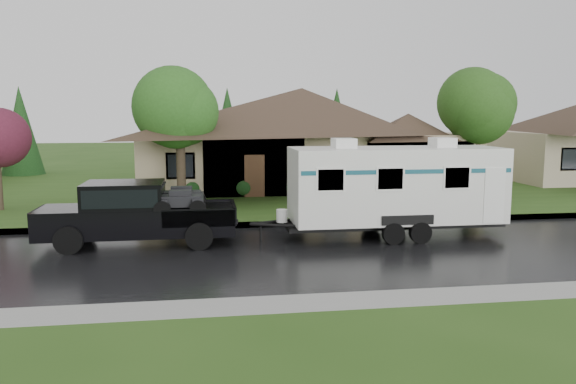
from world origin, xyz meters
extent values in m
plane|color=#2B4C18|center=(0.00, 0.00, 0.00)|extent=(140.00, 140.00, 0.00)
cube|color=black|center=(0.00, -2.00, 0.01)|extent=(140.00, 8.00, 0.01)
cube|color=gray|center=(0.00, 2.25, 0.07)|extent=(140.00, 0.50, 0.15)
cube|color=#2B4C18|center=(0.00, 15.00, 0.07)|extent=(140.00, 26.00, 0.15)
cube|color=tan|center=(2.00, 14.00, 1.65)|extent=(18.00, 10.00, 3.00)
pyramid|color=#392A1F|center=(2.00, 14.00, 5.75)|extent=(19.44, 10.80, 2.60)
cube|color=tan|center=(7.40, 11.00, 1.50)|extent=(5.76, 4.00, 2.70)
cylinder|color=#382B1E|center=(-4.74, 7.13, 1.48)|extent=(0.41, 0.41, 2.65)
sphere|color=#326C23|center=(-4.74, 7.13, 4.38)|extent=(3.67, 3.67, 3.67)
cylinder|color=#382B1E|center=(10.51, 9.17, 1.55)|extent=(0.43, 0.43, 2.80)
sphere|color=#315F1F|center=(10.51, 9.17, 4.61)|extent=(3.86, 3.86, 3.86)
sphere|color=#143814|center=(-4.30, 9.30, 0.65)|extent=(1.00, 1.00, 1.00)
sphere|color=#143814|center=(-1.78, 9.30, 0.65)|extent=(1.00, 1.00, 1.00)
sphere|color=#143814|center=(0.74, 9.30, 0.65)|extent=(1.00, 1.00, 1.00)
sphere|color=#143814|center=(3.26, 9.30, 0.65)|extent=(1.00, 1.00, 1.00)
sphere|color=#143814|center=(5.78, 9.30, 0.65)|extent=(1.00, 1.00, 1.00)
sphere|color=#143814|center=(8.30, 9.30, 0.65)|extent=(1.00, 1.00, 1.00)
cube|color=black|center=(-5.85, -0.14, 0.80)|extent=(6.19, 2.06, 0.89)
cube|color=black|center=(-8.12, -0.14, 1.08)|extent=(1.65, 2.01, 0.36)
cube|color=black|center=(-6.27, -0.14, 1.60)|extent=(2.48, 1.94, 0.93)
cube|color=black|center=(-6.27, -0.14, 1.65)|extent=(2.27, 1.98, 0.57)
cube|color=black|center=(-3.89, -0.14, 1.01)|extent=(2.27, 1.96, 0.06)
cylinder|color=black|center=(-7.81, -1.15, 0.43)|extent=(0.87, 0.33, 0.87)
cylinder|color=black|center=(-7.81, 0.88, 0.43)|extent=(0.87, 0.33, 0.87)
cylinder|color=black|center=(-3.89, -1.15, 0.43)|extent=(0.87, 0.33, 0.87)
cylinder|color=black|center=(-3.89, 0.88, 0.43)|extent=(0.87, 0.33, 0.87)
cube|color=silver|center=(2.85, -0.14, 1.83)|extent=(7.22, 2.48, 2.53)
cube|color=black|center=(2.85, -0.14, 0.41)|extent=(7.64, 1.24, 0.14)
cube|color=#0C4656|center=(2.85, -0.14, 2.39)|extent=(7.08, 2.50, 0.14)
cube|color=white|center=(0.99, -0.14, 3.26)|extent=(0.72, 0.83, 0.33)
cube|color=white|center=(4.50, -0.14, 3.26)|extent=(0.72, 0.83, 0.33)
cylinder|color=black|center=(2.38, -1.35, 0.36)|extent=(0.72, 0.25, 0.72)
cylinder|color=black|center=(2.38, 1.08, 0.36)|extent=(0.72, 0.25, 0.72)
cylinder|color=black|center=(3.31, -1.35, 0.36)|extent=(0.72, 0.25, 0.72)
cylinder|color=black|center=(3.31, 1.08, 0.36)|extent=(0.72, 0.25, 0.72)
camera|label=1|loc=(-3.67, -18.61, 4.22)|focal=35.00mm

